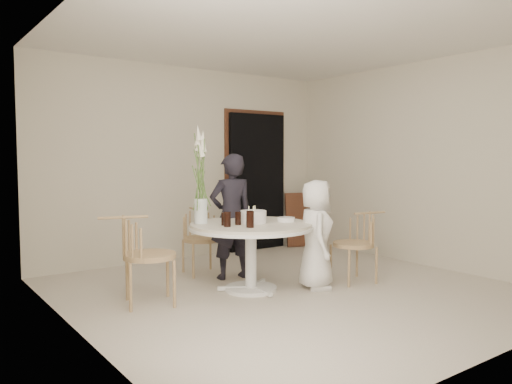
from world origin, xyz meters
TOP-DOWN VIEW (x-y plane):
  - ground at (0.00, 0.00)m, footprint 4.50×4.50m
  - room_shell at (0.00, 0.00)m, footprint 4.50×4.50m
  - doorway at (1.15, 2.19)m, footprint 1.00×0.10m
  - door_trim at (1.15, 2.23)m, footprint 1.12×0.03m
  - table at (-0.35, 0.25)m, footprint 1.33×1.33m
  - picture_frame at (1.95, 1.95)m, footprint 0.68×0.40m
  - chair_far at (-0.37, 1.34)m, footprint 0.49×0.52m
  - chair_right at (0.93, -0.17)m, footprint 0.54×0.51m
  - chair_left at (-1.55, 0.47)m, footprint 0.61×0.59m
  - girl at (-0.22, 0.83)m, footprint 0.59×0.44m
  - boy at (0.27, -0.10)m, footprint 0.64×0.69m
  - birthday_cake at (-0.31, 0.26)m, footprint 0.28×0.28m
  - cola_tumbler_a at (-0.70, 0.18)m, footprint 0.08×0.08m
  - cola_tumbler_b at (-0.54, -0.01)m, footprint 0.10×0.10m
  - cola_tumbler_c at (-0.67, 0.28)m, footprint 0.08×0.08m
  - cola_tumbler_d at (-0.53, 0.23)m, footprint 0.07×0.07m
  - plate_stack at (0.05, 0.14)m, footprint 0.24×0.24m
  - flower_vase at (-0.78, 0.57)m, footprint 0.14×0.14m

SIDE VIEW (x-z plane):
  - ground at x=0.00m, z-range 0.00..0.00m
  - picture_frame at x=1.95m, z-range 0.00..0.86m
  - chair_far at x=-0.37m, z-range 0.12..0.91m
  - chair_right at x=0.93m, z-range 0.12..0.93m
  - chair_left at x=-1.55m, z-range 0.13..1.01m
  - boy at x=0.27m, z-range 0.00..1.19m
  - table at x=-0.35m, z-range 0.25..0.98m
  - girl at x=-0.22m, z-range 0.00..1.48m
  - plate_stack at x=0.05m, z-range 0.73..0.78m
  - birthday_cake at x=-0.31m, z-range 0.71..0.89m
  - cola_tumbler_c at x=-0.67m, z-range 0.73..0.86m
  - cola_tumbler_d at x=-0.53m, z-range 0.73..0.87m
  - cola_tumbler_a at x=-0.70m, z-range 0.73..0.88m
  - cola_tumbler_b at x=-0.54m, z-range 0.73..0.90m
  - doorway at x=1.15m, z-range 0.00..2.10m
  - door_trim at x=1.15m, z-range 0.00..2.22m
  - flower_vase at x=-0.78m, z-range 0.70..1.75m
  - room_shell at x=0.00m, z-range -0.63..3.87m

